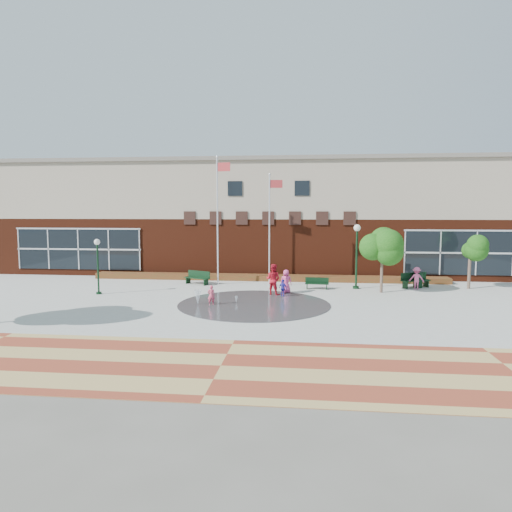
# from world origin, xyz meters

# --- Properties ---
(ground) EXTENTS (120.00, 120.00, 0.00)m
(ground) POSITION_xyz_m (0.00, 0.00, 0.00)
(ground) COLOR #666056
(ground) RESTS_ON ground
(plaza_concrete) EXTENTS (46.00, 18.00, 0.01)m
(plaza_concrete) POSITION_xyz_m (0.00, 4.00, 0.00)
(plaza_concrete) COLOR #A8A8A0
(plaza_concrete) RESTS_ON ground
(paver_band) EXTENTS (46.00, 6.00, 0.01)m
(paver_band) POSITION_xyz_m (0.00, -7.00, 0.00)
(paver_band) COLOR brown
(paver_band) RESTS_ON ground
(splash_pad) EXTENTS (8.40, 8.40, 0.01)m
(splash_pad) POSITION_xyz_m (0.00, 3.00, 0.00)
(splash_pad) COLOR #383A3D
(splash_pad) RESTS_ON ground
(library_building) EXTENTS (44.40, 10.40, 9.20)m
(library_building) POSITION_xyz_m (0.00, 17.48, 4.64)
(library_building) COLOR #4B1A0C
(library_building) RESTS_ON ground
(flower_bed) EXTENTS (26.00, 1.20, 0.40)m
(flower_bed) POSITION_xyz_m (0.00, 11.60, 0.00)
(flower_bed) COLOR maroon
(flower_bed) RESTS_ON ground
(flagpole_left) EXTENTS (1.03, 0.30, 8.89)m
(flagpole_left) POSITION_xyz_m (-3.22, 9.45, 4.95)
(flagpole_left) COLOR white
(flagpole_left) RESTS_ON ground
(flagpole_right) EXTENTS (0.94, 0.19, 7.63)m
(flagpole_right) POSITION_xyz_m (0.41, 9.00, 4.27)
(flagpole_right) COLOR white
(flagpole_right) RESTS_ON ground
(lamp_left) EXTENTS (0.36, 0.36, 3.44)m
(lamp_left) POSITION_xyz_m (-9.90, 5.00, 2.13)
(lamp_left) COLOR black
(lamp_left) RESTS_ON ground
(lamp_right) EXTENTS (0.45, 0.45, 4.26)m
(lamp_right) POSITION_xyz_m (6.14, 8.71, 2.65)
(lamp_right) COLOR black
(lamp_right) RESTS_ON ground
(bench_left) EXTENTS (1.93, 1.27, 0.95)m
(bench_left) POSITION_xyz_m (-4.72, 9.30, 0.31)
(bench_left) COLOR black
(bench_left) RESTS_ON ground
(bench_mid) EXTENTS (1.56, 0.52, 0.77)m
(bench_mid) POSITION_xyz_m (3.57, 8.23, 0.25)
(bench_mid) COLOR black
(bench_mid) RESTS_ON ground
(bench_right) EXTENTS (2.06, 1.35, 1.01)m
(bench_right) POSITION_xyz_m (10.15, 9.53, 0.33)
(bench_right) COLOR black
(bench_right) RESTS_ON ground
(trash_can) EXTENTS (0.64, 0.64, 1.06)m
(trash_can) POSITION_xyz_m (10.32, 9.55, 0.54)
(trash_can) COLOR black
(trash_can) RESTS_ON ground
(tree_mid) EXTENTS (2.54, 2.54, 4.28)m
(tree_mid) POSITION_xyz_m (7.58, 7.44, 3.12)
(tree_mid) COLOR #4D3A30
(tree_mid) RESTS_ON ground
(tree_small_right) EXTENTS (2.17, 2.17, 3.71)m
(tree_small_right) POSITION_xyz_m (13.55, 9.48, 2.71)
(tree_small_right) COLOR #4D3A30
(tree_small_right) RESTS_ON ground
(water_jet_a) EXTENTS (0.41, 0.41, 0.80)m
(water_jet_a) POSITION_xyz_m (-3.05, 2.53, 0.00)
(water_jet_a) COLOR white
(water_jet_a) RESTS_ON ground
(water_jet_b) EXTENTS (0.17, 0.17, 0.38)m
(water_jet_b) POSITION_xyz_m (-1.02, 3.16, 0.00)
(water_jet_b) COLOR white
(water_jet_b) RESTS_ON ground
(child_splash) EXTENTS (0.47, 0.37, 1.12)m
(child_splash) POSITION_xyz_m (-2.31, 2.55, 0.56)
(child_splash) COLOR #E44664
(child_splash) RESTS_ON ground
(adult_red) EXTENTS (1.13, 1.01, 1.92)m
(adult_red) POSITION_xyz_m (0.84, 5.97, 0.96)
(adult_red) COLOR red
(adult_red) RESTS_ON ground
(adult_pink) EXTENTS (0.78, 0.57, 1.48)m
(adult_pink) POSITION_xyz_m (1.61, 6.71, 0.74)
(adult_pink) COLOR #E8458C
(adult_pink) RESTS_ON ground
(child_blue) EXTENTS (0.65, 0.59, 1.06)m
(child_blue) POSITION_xyz_m (1.48, 5.41, 0.53)
(child_blue) COLOR #312BA9
(child_blue) RESTS_ON ground
(person_bench) EXTENTS (1.05, 0.73, 1.48)m
(person_bench) POSITION_xyz_m (10.06, 8.90, 0.74)
(person_bench) COLOR #EC5C96
(person_bench) RESTS_ON ground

